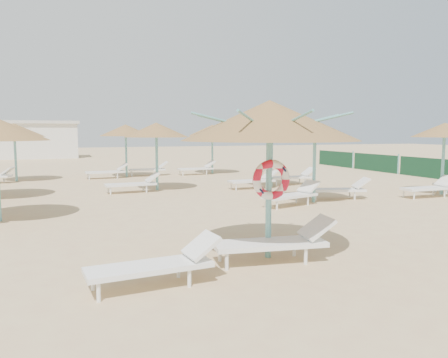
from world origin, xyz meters
name	(u,v)px	position (x,y,z in m)	size (l,w,h in m)	color
ground	(257,261)	(0.00, 0.00, 0.00)	(120.00, 120.00, 0.00)	tan
main_palapa	(269,121)	(0.28, 0.14, 2.50)	(3.21, 3.21, 2.88)	#65AEAF
lounger_main_a	(158,264)	(-1.94, -0.67, 0.35)	(2.05, 0.78, 0.73)	white
lounger_main_b	(277,241)	(0.30, -0.18, 0.37)	(2.21, 0.91, 0.78)	white
palapa_field	(157,132)	(0.37, 10.52, 2.30)	(19.83, 13.25, 2.71)	#65AEAF
service_hut	(29,139)	(-6.00, 35.00, 1.64)	(8.40, 4.40, 3.25)	silver
windbreak_fence	(429,168)	(14.00, 9.96, 0.50)	(0.08, 19.84, 1.10)	#1B5230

